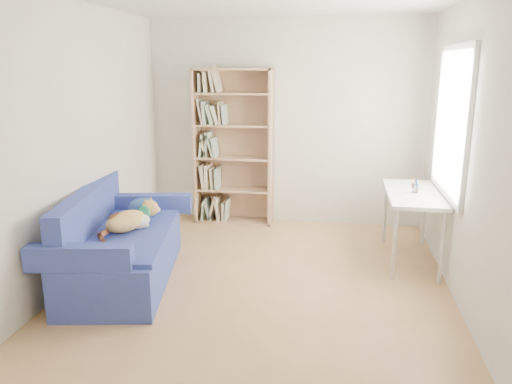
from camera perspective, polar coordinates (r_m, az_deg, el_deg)
ground at (r=4.85m, az=0.58°, el=-10.28°), size 4.00×4.00×0.00m
room_shell at (r=4.45m, az=1.98°, el=9.36°), size 3.54×4.04×2.62m
sofa at (r=4.99m, az=-15.24°, el=-5.95°), size 1.15×1.92×0.88m
bookshelf at (r=6.42m, az=-2.57°, el=4.39°), size 0.99×0.31×1.98m
desk at (r=5.40m, az=17.50°, el=-0.81°), size 0.54×1.17×0.75m
pen_cup at (r=5.35m, az=17.70°, el=0.52°), size 0.08×0.08×0.15m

